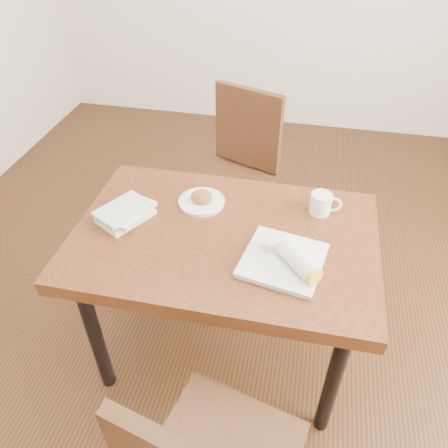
% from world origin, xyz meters
% --- Properties ---
extents(ground, '(4.00, 5.00, 0.01)m').
position_xyz_m(ground, '(0.00, 0.00, -0.01)').
color(ground, '#472814').
rests_on(ground, ground).
extents(table, '(1.17, 0.78, 0.75)m').
position_xyz_m(table, '(0.00, 0.00, 0.66)').
color(table, brown).
rests_on(table, ground).
extents(chair_far, '(0.54, 0.54, 0.95)m').
position_xyz_m(chair_far, '(-0.10, 0.82, 0.55)').
color(chair_far, '#4C2715').
rests_on(chair_far, ground).
extents(plate_scone, '(0.19, 0.19, 0.06)m').
position_xyz_m(plate_scone, '(-0.13, 0.17, 0.77)').
color(plate_scone, white).
rests_on(plate_scone, table).
extents(coffee_mug, '(0.13, 0.09, 0.09)m').
position_xyz_m(coffee_mug, '(0.36, 0.22, 0.80)').
color(coffee_mug, white).
rests_on(coffee_mug, table).
extents(plate_burrito, '(0.32, 0.32, 0.09)m').
position_xyz_m(plate_burrito, '(0.26, -0.12, 0.78)').
color(plate_burrito, white).
rests_on(plate_burrito, table).
extents(book_stack, '(0.23, 0.25, 0.05)m').
position_xyz_m(book_stack, '(-0.40, 0.01, 0.78)').
color(book_stack, white).
rests_on(book_stack, table).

